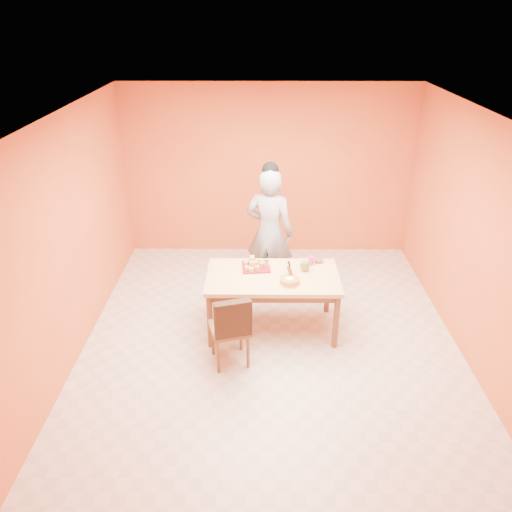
{
  "coord_description": "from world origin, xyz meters",
  "views": [
    {
      "loc": [
        -0.15,
        -5.08,
        3.66
      ],
      "look_at": [
        -0.18,
        0.3,
        0.97
      ],
      "focal_mm": 35.0,
      "sensor_mm": 36.0,
      "label": 1
    }
  ],
  "objects_px": {
    "sponge_cake": "(290,281)",
    "checker_tin": "(319,261)",
    "person": "(269,232)",
    "dining_table": "(273,282)",
    "pastry_platter": "(256,267)",
    "dining_chair": "(229,327)",
    "egg_ornament": "(305,265)",
    "red_dinner_plate": "(252,264)",
    "magenta_glass": "(311,261)"
  },
  "relations": [
    {
      "from": "dining_chair",
      "to": "pastry_platter",
      "type": "bearing_deg",
      "value": 56.37
    },
    {
      "from": "sponge_cake",
      "to": "checker_tin",
      "type": "bearing_deg",
      "value": 53.95
    },
    {
      "from": "pastry_platter",
      "to": "magenta_glass",
      "type": "xyz_separation_m",
      "value": [
        0.69,
        0.09,
        0.04
      ]
    },
    {
      "from": "pastry_platter",
      "to": "red_dinner_plate",
      "type": "height_order",
      "value": "pastry_platter"
    },
    {
      "from": "dining_table",
      "to": "person",
      "type": "xyz_separation_m",
      "value": [
        -0.02,
        0.95,
        0.24
      ]
    },
    {
      "from": "dining_chair",
      "to": "magenta_glass",
      "type": "bearing_deg",
      "value": 29.36
    },
    {
      "from": "dining_table",
      "to": "sponge_cake",
      "type": "height_order",
      "value": "sponge_cake"
    },
    {
      "from": "person",
      "to": "pastry_platter",
      "type": "relative_size",
      "value": 5.35
    },
    {
      "from": "sponge_cake",
      "to": "checker_tin",
      "type": "relative_size",
      "value": 2.14
    },
    {
      "from": "dining_table",
      "to": "dining_chair",
      "type": "xyz_separation_m",
      "value": [
        -0.49,
        -0.69,
        -0.19
      ]
    },
    {
      "from": "pastry_platter",
      "to": "dining_table",
      "type": "bearing_deg",
      "value": -45.07
    },
    {
      "from": "checker_tin",
      "to": "sponge_cake",
      "type": "bearing_deg",
      "value": -126.05
    },
    {
      "from": "dining_table",
      "to": "checker_tin",
      "type": "relative_size",
      "value": 14.73
    },
    {
      "from": "dining_table",
      "to": "person",
      "type": "bearing_deg",
      "value": 91.44
    },
    {
      "from": "dining_table",
      "to": "pastry_platter",
      "type": "bearing_deg",
      "value": 134.93
    },
    {
      "from": "red_dinner_plate",
      "to": "magenta_glass",
      "type": "relative_size",
      "value": 2.37
    },
    {
      "from": "dining_chair",
      "to": "pastry_platter",
      "type": "relative_size",
      "value": 2.7
    },
    {
      "from": "red_dinner_plate",
      "to": "egg_ornament",
      "type": "height_order",
      "value": "egg_ornament"
    },
    {
      "from": "dining_chair",
      "to": "red_dinner_plate",
      "type": "relative_size",
      "value": 3.71
    },
    {
      "from": "dining_table",
      "to": "pastry_platter",
      "type": "xyz_separation_m",
      "value": [
        -0.2,
        0.2,
        0.1
      ]
    },
    {
      "from": "dining_chair",
      "to": "sponge_cake",
      "type": "xyz_separation_m",
      "value": [
        0.69,
        0.49,
        0.32
      ]
    },
    {
      "from": "dining_chair",
      "to": "egg_ornament",
      "type": "bearing_deg",
      "value": 26.61
    },
    {
      "from": "checker_tin",
      "to": "person",
      "type": "bearing_deg",
      "value": 135.93
    },
    {
      "from": "person",
      "to": "egg_ornament",
      "type": "height_order",
      "value": "person"
    },
    {
      "from": "person",
      "to": "red_dinner_plate",
      "type": "xyz_separation_m",
      "value": [
        -0.23,
        -0.67,
        -0.14
      ]
    },
    {
      "from": "red_dinner_plate",
      "to": "sponge_cake",
      "type": "distance_m",
      "value": 0.65
    },
    {
      "from": "person",
      "to": "magenta_glass",
      "type": "xyz_separation_m",
      "value": [
        0.51,
        -0.66,
        -0.09
      ]
    },
    {
      "from": "egg_ornament",
      "to": "checker_tin",
      "type": "relative_size",
      "value": 1.42
    },
    {
      "from": "dining_table",
      "to": "egg_ornament",
      "type": "relative_size",
      "value": 10.39
    },
    {
      "from": "red_dinner_plate",
      "to": "sponge_cake",
      "type": "height_order",
      "value": "sponge_cake"
    },
    {
      "from": "pastry_platter",
      "to": "red_dinner_plate",
      "type": "distance_m",
      "value": 0.09
    },
    {
      "from": "dining_chair",
      "to": "red_dinner_plate",
      "type": "bearing_deg",
      "value": 60.56
    },
    {
      "from": "sponge_cake",
      "to": "egg_ornament",
      "type": "relative_size",
      "value": 1.51
    },
    {
      "from": "egg_ornament",
      "to": "checker_tin",
      "type": "height_order",
      "value": "egg_ornament"
    },
    {
      "from": "dining_table",
      "to": "checker_tin",
      "type": "height_order",
      "value": "checker_tin"
    },
    {
      "from": "pastry_platter",
      "to": "checker_tin",
      "type": "relative_size",
      "value": 3.12
    },
    {
      "from": "sponge_cake",
      "to": "egg_ornament",
      "type": "distance_m",
      "value": 0.38
    },
    {
      "from": "sponge_cake",
      "to": "magenta_glass",
      "type": "xyz_separation_m",
      "value": [
        0.29,
        0.49,
        0.01
      ]
    },
    {
      "from": "person",
      "to": "magenta_glass",
      "type": "height_order",
      "value": "person"
    },
    {
      "from": "dining_chair",
      "to": "checker_tin",
      "type": "relative_size",
      "value": 8.41
    },
    {
      "from": "dining_table",
      "to": "egg_ornament",
      "type": "height_order",
      "value": "egg_ornament"
    },
    {
      "from": "dining_chair",
      "to": "checker_tin",
      "type": "distance_m",
      "value": 1.53
    },
    {
      "from": "dining_table",
      "to": "pastry_platter",
      "type": "relative_size",
      "value": 4.72
    },
    {
      "from": "person",
      "to": "sponge_cake",
      "type": "xyz_separation_m",
      "value": [
        0.22,
        -1.14,
        -0.11
      ]
    },
    {
      "from": "checker_tin",
      "to": "egg_ornament",
      "type": "bearing_deg",
      "value": -129.96
    },
    {
      "from": "dining_table",
      "to": "magenta_glass",
      "type": "distance_m",
      "value": 0.58
    },
    {
      "from": "dining_chair",
      "to": "dining_table",
      "type": "bearing_deg",
      "value": 38.83
    },
    {
      "from": "person",
      "to": "dining_chair",
      "type": "bearing_deg",
      "value": 90.9
    },
    {
      "from": "dining_table",
      "to": "egg_ornament",
      "type": "bearing_deg",
      "value": 16.33
    },
    {
      "from": "red_dinner_plate",
      "to": "checker_tin",
      "type": "xyz_separation_m",
      "value": [
        0.85,
        0.07,
        0.01
      ]
    }
  ]
}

